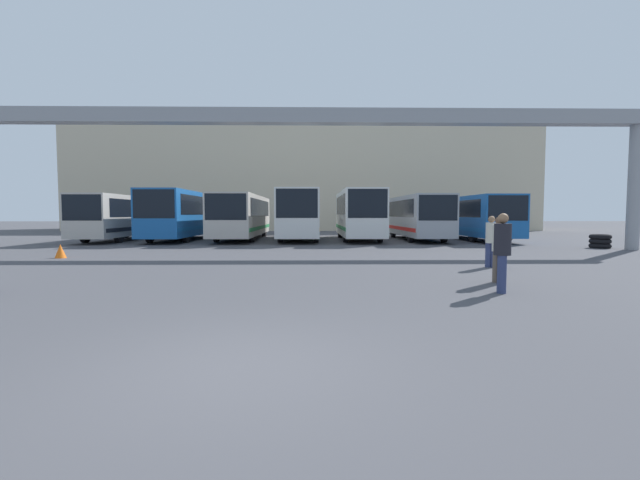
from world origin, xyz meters
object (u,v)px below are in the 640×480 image
bus_slot_2 (243,214)px  traffic_cone (60,251)px  pedestrian_far_center (502,251)px  pedestrian_mid_right (491,240)px  bus_slot_1 (182,213)px  bus_slot_4 (358,212)px  bus_slot_3 (300,212)px  bus_slot_5 (416,215)px  tire_stack (600,241)px  pedestrian_near_left (499,248)px  bus_slot_6 (472,215)px  bus_slot_0 (122,215)px

bus_slot_2 → traffic_cone: size_ratio=21.27×
pedestrian_far_center → pedestrian_mid_right: bearing=2.2°
bus_slot_1 → bus_slot_4: bearing=-0.9°
bus_slot_1 → pedestrian_mid_right: bus_slot_1 is taller
bus_slot_1 → bus_slot_2: size_ratio=0.86×
bus_slot_2 → pedestrian_mid_right: 19.67m
bus_slot_3 → pedestrian_far_center: size_ratio=5.68×
bus_slot_2 → bus_slot_3: size_ratio=1.18×
bus_slot_5 → tire_stack: bearing=-43.3°
bus_slot_2 → bus_slot_3: 4.16m
bus_slot_4 → bus_slot_1: bearing=179.1°
pedestrian_mid_right → pedestrian_near_left: bearing=90.6°
pedestrian_near_left → pedestrian_far_center: bearing=-44.1°
bus_slot_2 → pedestrian_mid_right: bus_slot_2 is taller
bus_slot_1 → tire_stack: bus_slot_1 is taller
bus_slot_6 → pedestrian_far_center: size_ratio=6.08×
bus_slot_3 → bus_slot_4: bearing=-1.7°
bus_slot_1 → bus_slot_2: 4.15m
bus_slot_3 → bus_slot_5: (8.12, -0.00, -0.19)m
bus_slot_1 → bus_slot_2: (4.06, 0.84, -0.12)m
pedestrian_near_left → bus_slot_6: bearing=138.5°
bus_slot_0 → bus_slot_2: 8.17m
bus_slot_1 → bus_slot_3: size_ratio=1.01×
bus_slot_3 → bus_slot_6: 12.19m
bus_slot_3 → bus_slot_6: size_ratio=0.93×
bus_slot_1 → pedestrian_far_center: bus_slot_1 is taller
pedestrian_near_left → tire_stack: (10.29, 11.16, -0.56)m
bus_slot_2 → pedestrian_far_center: (9.25, -20.94, -0.81)m
pedestrian_far_center → tire_stack: 16.60m
pedestrian_near_left → pedestrian_far_center: pedestrian_far_center is taller
bus_slot_6 → bus_slot_2: bearing=178.1°
bus_slot_4 → pedestrian_far_center: size_ratio=5.55×
bus_slot_2 → traffic_cone: bearing=-112.3°
bus_slot_4 → traffic_cone: bearing=-138.4°
bus_slot_2 → tire_stack: bus_slot_2 is taller
bus_slot_0 → bus_slot_6: (24.36, 0.37, -0.02)m
bus_slot_1 → bus_slot_5: size_ratio=1.02×
pedestrian_near_left → tire_stack: size_ratio=1.67×
bus_slot_2 → traffic_cone: 14.11m
bus_slot_2 → bus_slot_5: bus_slot_2 is taller
bus_slot_4 → pedestrian_near_left: (1.68, -18.51, -1.00)m
bus_slot_4 → bus_slot_6: 8.14m
pedestrian_mid_right → bus_slot_5: bearing=-74.4°
bus_slot_6 → pedestrian_mid_right: 16.66m
bus_slot_4 → bus_slot_5: bus_slot_4 is taller
bus_slot_0 → bus_slot_3: (12.18, 0.00, 0.19)m
bus_slot_1 → tire_stack: size_ratio=10.04×
bus_slot_6 → pedestrian_far_center: bus_slot_6 is taller
bus_slot_3 → pedestrian_near_left: bearing=-72.9°
bus_slot_1 → pedestrian_far_center: 24.12m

